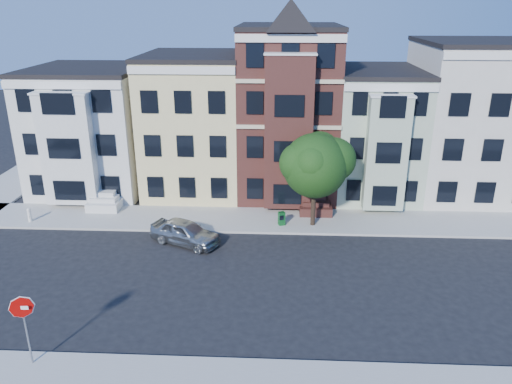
# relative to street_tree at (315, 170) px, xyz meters

# --- Properties ---
(ground) EXTENTS (120.00, 120.00, 0.00)m
(ground) POSITION_rel_street_tree_xyz_m (-1.67, -7.28, -3.91)
(ground) COLOR black
(far_sidewalk) EXTENTS (60.00, 4.00, 0.15)m
(far_sidewalk) POSITION_rel_street_tree_xyz_m (-1.67, 0.72, -3.84)
(far_sidewalk) COLOR #9E9B93
(far_sidewalk) RESTS_ON ground
(house_white) EXTENTS (8.00, 9.00, 9.00)m
(house_white) POSITION_rel_street_tree_xyz_m (-16.67, 7.22, 0.59)
(house_white) COLOR silver
(house_white) RESTS_ON ground
(house_yellow) EXTENTS (7.00, 9.00, 10.00)m
(house_yellow) POSITION_rel_street_tree_xyz_m (-8.67, 7.22, 1.09)
(house_yellow) COLOR beige
(house_yellow) RESTS_ON ground
(house_brown) EXTENTS (7.00, 9.00, 12.00)m
(house_brown) POSITION_rel_street_tree_xyz_m (-1.67, 7.22, 2.09)
(house_brown) COLOR #3F1D18
(house_brown) RESTS_ON ground
(house_green) EXTENTS (6.00, 9.00, 9.00)m
(house_green) POSITION_rel_street_tree_xyz_m (4.83, 7.22, 0.59)
(house_green) COLOR #A6B89C
(house_green) RESTS_ON ground
(house_cream) EXTENTS (8.00, 9.00, 11.00)m
(house_cream) POSITION_rel_street_tree_xyz_m (11.83, 7.22, 1.59)
(house_cream) COLOR beige
(house_cream) RESTS_ON ground
(street_tree) EXTENTS (7.93, 7.93, 7.52)m
(street_tree) POSITION_rel_street_tree_xyz_m (0.00, 0.00, 0.00)
(street_tree) COLOR #224C16
(street_tree) RESTS_ON far_sidewalk
(parked_car) EXTENTS (4.74, 3.45, 1.50)m
(parked_car) POSITION_rel_street_tree_xyz_m (-7.86, -2.81, -3.16)
(parked_car) COLOR #93979B
(parked_car) RESTS_ON ground
(newspaper_box) EXTENTS (0.50, 0.47, 0.88)m
(newspaper_box) POSITION_rel_street_tree_xyz_m (-2.03, -0.12, -3.32)
(newspaper_box) COLOR #0F501E
(newspaper_box) RESTS_ON far_sidewalk
(fire_hydrant) EXTENTS (0.28, 0.28, 0.75)m
(fire_hydrant) POSITION_rel_street_tree_xyz_m (-18.67, -0.38, -3.39)
(fire_hydrant) COLOR silver
(fire_hydrant) RESTS_ON far_sidewalk
(stop_sign) EXTENTS (0.96, 0.16, 3.50)m
(stop_sign) POSITION_rel_street_tree_xyz_m (-12.05, -13.95, -2.01)
(stop_sign) COLOR #AB0704
(stop_sign) RESTS_ON near_sidewalk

